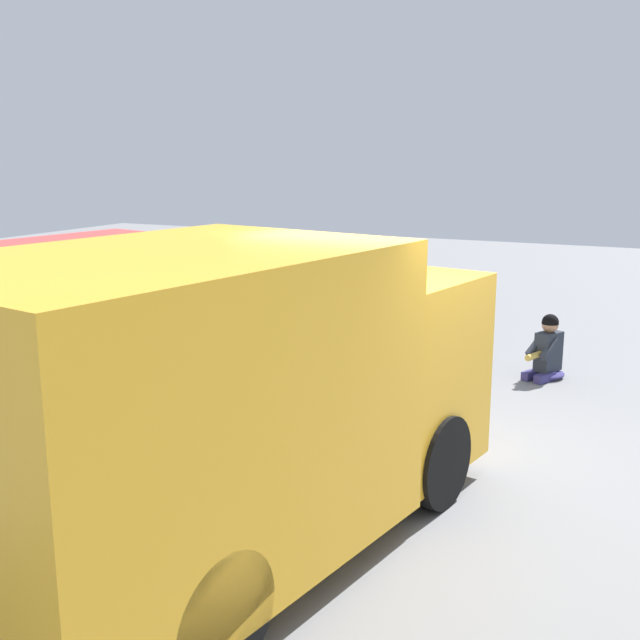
% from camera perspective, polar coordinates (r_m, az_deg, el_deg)
% --- Properties ---
extents(ground_plane, '(40.00, 40.00, 0.00)m').
position_cam_1_polar(ground_plane, '(7.37, 7.14, -11.88)').
color(ground_plane, gray).
extents(food_truck, '(5.04, 3.39, 2.38)m').
position_cam_1_polar(food_truck, '(5.83, -6.79, -6.46)').
color(food_truck, yellow).
rests_on(food_truck, ground_plane).
extents(person_customer, '(0.80, 0.61, 0.88)m').
position_cam_1_polar(person_customer, '(10.84, 16.47, -2.31)').
color(person_customer, navy).
rests_on(person_customer, ground_plane).
extents(trash_bin, '(0.42, 0.42, 0.89)m').
position_cam_1_polar(trash_bin, '(12.91, -1.54, 0.91)').
color(trash_bin, '#5C4C58').
rests_on(trash_bin, ground_plane).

